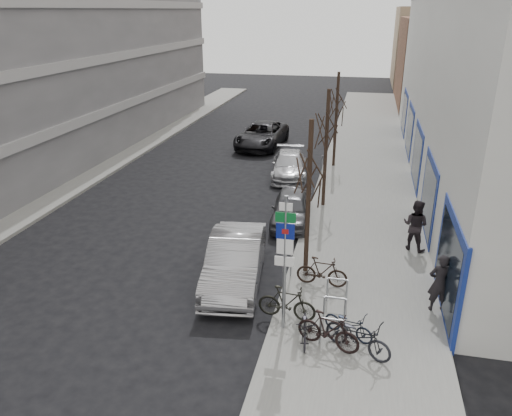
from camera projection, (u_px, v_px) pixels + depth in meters
The scene contains 25 objects.
ground at pixel (204, 321), 14.94m from camera, with size 120.00×120.00×0.00m, color black.
sidewalk_east at pixel (364, 209), 23.07m from camera, with size 5.00×70.00×0.15m, color slate.
sidewalk_west at pixel (63, 186), 26.19m from camera, with size 3.00×70.00×0.15m, color slate.
brick_building_far at pixel (465, 63), 47.11m from camera, with size 12.00×14.00×8.00m, color brown.
tan_building_far at pixel (450, 46), 60.42m from camera, with size 13.00×12.00×9.00m, color #937A5B.
highway_sign_pole at pixel (285, 256), 13.53m from camera, with size 0.55×0.10×4.20m.
bike_rack at pixel (335, 307), 14.47m from camera, with size 0.66×2.26×0.83m.
tree_near at pixel (310, 162), 16.07m from camera, with size 1.80×1.80×5.50m.
tree_mid at pixel (327, 121), 21.96m from camera, with size 1.80×1.80×5.50m.
tree_far at pixel (337, 97), 27.85m from camera, with size 1.80×1.80×5.50m.
meter_front at pixel (291, 256), 16.89m from camera, with size 0.10×0.08×1.27m.
meter_mid at pixel (310, 200), 21.87m from camera, with size 0.10×0.08×1.27m.
meter_back at pixel (322, 164), 26.86m from camera, with size 0.10×0.08×1.27m.
bike_near_left at pixel (305, 326), 13.66m from camera, with size 0.46×1.52×0.93m, color black.
bike_near_right at pixel (328, 330), 13.35m from camera, with size 0.53×1.79×1.09m, color black.
bike_mid_curb at pixel (349, 322), 13.83m from camera, with size 0.46×1.51×0.92m, color black.
bike_mid_inner at pixel (287, 303), 14.62m from camera, with size 0.53×1.77×1.07m, color black.
bike_far_curb at pixel (358, 333), 13.15m from camera, with size 0.58×1.93×1.18m, color black.
bike_far_inner at pixel (322, 271), 16.39m from camera, with size 0.51×1.71×1.04m, color black.
parked_car_front at pixel (235, 260), 16.77m from camera, with size 1.75×5.01×1.65m, color #969599.
parked_car_mid at pixel (291, 208), 21.58m from camera, with size 1.61×3.99×1.36m, color #48484C.
parked_car_back at pixel (289, 165), 27.57m from camera, with size 1.87×4.61×1.34m, color #AEAEB3.
lane_car at pixel (262, 135), 33.61m from camera, with size 2.68×5.81×1.62m, color black.
pedestrian_near at pixel (440, 283), 14.90m from camera, with size 0.68×0.45×1.86m, color black.
pedestrian_far at pixel (415, 225), 18.73m from camera, with size 0.74×0.50×2.01m, color black.
Camera 1 is at (4.25, -11.98, 8.68)m, focal length 35.00 mm.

